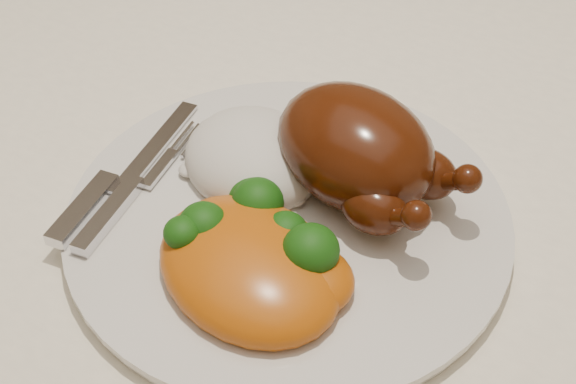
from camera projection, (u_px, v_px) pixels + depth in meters
The scene contains 7 objects.
dining_table at pixel (229, 180), 0.75m from camera, with size 1.60×0.90×0.76m.
tablecloth at pixel (224, 118), 0.70m from camera, with size 1.73×1.03×0.18m.
dinner_plate at pixel (288, 220), 0.56m from camera, with size 0.30×0.30×0.01m, color silver.
roast_chicken at pixel (358, 150), 0.55m from camera, with size 0.16×0.12×0.08m.
rice_mound at pixel (254, 159), 0.58m from camera, with size 0.13×0.13×0.06m.
mac_and_cheese at pixel (258, 258), 0.51m from camera, with size 0.16×0.14×0.06m.
cutlery at pixel (119, 191), 0.56m from camera, with size 0.05×0.17×0.01m.
Camera 1 is at (0.33, -0.44, 1.17)m, focal length 50.00 mm.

